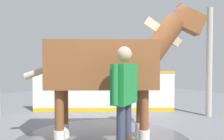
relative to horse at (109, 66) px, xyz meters
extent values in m
cube|color=slate|center=(-0.23, -0.23, -1.41)|extent=(16.00, 16.00, 0.02)
cube|color=white|center=(-1.47, -2.13, -0.83)|extent=(3.33, 2.57, 1.13)
cube|color=gold|center=(-1.47, -2.13, -0.23)|extent=(3.34, 2.59, 0.06)
cube|color=gold|center=(-1.47, -2.13, -1.34)|extent=(3.33, 2.57, 0.12)
cylinder|color=#B7B2A8|center=(-3.35, 0.08, 0.06)|extent=(0.16, 0.16, 2.91)
cube|color=brown|center=(0.10, -0.08, 0.03)|extent=(2.07, 1.86, 0.85)
cylinder|color=brown|center=(-0.63, 0.19, -0.90)|extent=(0.16, 0.16, 1.00)
cylinder|color=silver|center=(-0.63, 0.19, -1.26)|extent=(0.20, 0.20, 0.28)
cylinder|color=brown|center=(-0.35, 0.56, -0.90)|extent=(0.16, 0.16, 1.00)
cylinder|color=silver|center=(-0.35, 0.56, -1.26)|extent=(0.20, 0.20, 0.28)
cylinder|color=brown|center=(0.55, -0.71, -0.90)|extent=(0.16, 0.16, 1.00)
cylinder|color=silver|center=(0.55, -0.71, -1.26)|extent=(0.20, 0.20, 0.28)
cylinder|color=brown|center=(0.83, -0.34, -0.90)|extent=(0.16, 0.16, 1.00)
cylinder|color=silver|center=(0.83, -0.34, -1.26)|extent=(0.20, 0.20, 0.28)
cylinder|color=brown|center=(-0.79, 0.60, 0.50)|extent=(0.86, 0.79, 0.91)
cube|color=#C6B793|center=(-0.79, 0.60, 0.62)|extent=(0.60, 0.48, 0.56)
cube|color=brown|center=(-1.15, 0.88, 0.84)|extent=(0.69, 0.62, 0.56)
cylinder|color=#C6B793|center=(0.96, -0.73, -0.07)|extent=(0.63, 0.52, 0.35)
cylinder|color=#383D51|center=(0.42, 0.83, -0.80)|extent=(0.13, 0.13, 0.51)
cylinder|color=#383D51|center=(0.22, 0.75, -0.80)|extent=(0.13, 0.13, 0.51)
cube|color=#1E7F38|center=(0.32, 0.79, -0.25)|extent=(0.54, 0.39, 0.60)
cylinder|color=#1E7F38|center=(0.60, 0.91, -0.24)|extent=(0.09, 0.09, 0.57)
cylinder|color=#1E7F38|center=(0.05, 0.67, -0.24)|extent=(0.09, 0.09, 0.57)
sphere|color=tan|center=(0.32, 0.79, 0.19)|extent=(0.23, 0.23, 0.23)
camera|label=1|loc=(2.68, 3.46, 0.08)|focal=38.24mm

